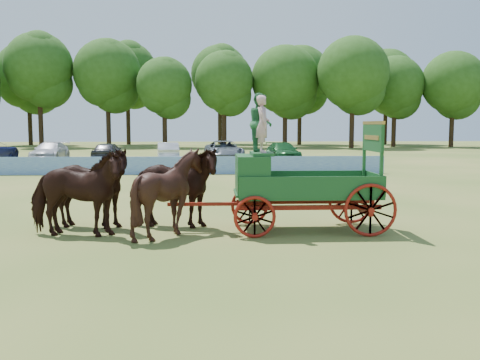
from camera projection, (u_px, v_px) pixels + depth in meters
name	position (u px, v px, depth m)	size (l,w,h in m)	color
ground	(141.00, 240.00, 13.43)	(160.00, 160.00, 0.00)	olive
horse_lead_left	(76.00, 193.00, 13.75)	(1.23, 2.69, 2.27)	black
horse_lead_right	(86.00, 188.00, 14.84)	(1.23, 2.69, 2.27)	black
horse_wheel_left	(169.00, 193.00, 13.87)	(1.84, 2.07, 2.28)	black
horse_wheel_right	(172.00, 188.00, 14.96)	(1.23, 2.69, 2.27)	black
farm_dray	(280.00, 171.00, 14.54)	(6.00, 2.00, 3.76)	maroon
sponsor_banner	(165.00, 166.00, 31.20)	(26.00, 0.08, 1.05)	#2052B0
parked_cars	(86.00, 151.00, 42.75)	(35.97, 7.27, 1.63)	silver
treeline	(166.00, 77.00, 71.10)	(91.89, 23.70, 14.95)	#382314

